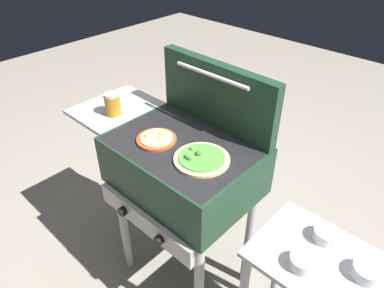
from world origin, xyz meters
The scene contains 9 objects.
ground_plane centered at (0.00, 0.00, 0.00)m, with size 8.00×8.00×0.00m, color gray.
grill centered at (-0.01, 0.00, 0.76)m, with size 0.96×0.53×0.90m.
grill_lid_open centered at (0.00, 0.21, 1.05)m, with size 0.63×0.09×0.30m.
pizza_cheese centered at (-0.10, -0.07, 0.91)m, with size 0.17×0.17×0.03m.
pizza_veggie centered at (0.14, -0.04, 0.91)m, with size 0.23×0.23×0.03m.
sauce_jar centered at (-0.42, -0.05, 0.95)m, with size 0.08×0.08×0.11m.
topping_bowl_near centered at (0.64, -0.08, 0.74)m, with size 0.09×0.09×0.04m.
topping_bowl_far centered at (0.81, 0.04, 0.74)m, with size 0.10×0.10×0.04m.
topping_bowl_middle centered at (0.64, 0.09, 0.74)m, with size 0.09×0.09×0.04m.
Camera 1 is at (0.88, -0.89, 1.76)m, focal length 32.99 mm.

